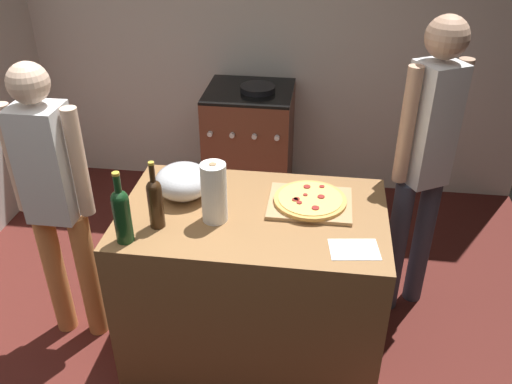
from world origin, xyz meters
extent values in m
cube|color=#511E19|center=(0.00, 1.28, -0.01)|extent=(4.13, 3.16, 0.02)
cube|color=beige|center=(0.00, 2.61, 1.30)|extent=(4.13, 0.10, 2.60)
cube|color=olive|center=(0.23, 0.71, 0.45)|extent=(1.27, 0.79, 0.89)
cube|color=tan|center=(0.49, 0.81, 0.90)|extent=(0.40, 0.32, 0.02)
cylinder|color=tan|center=(0.49, 0.81, 0.92)|extent=(0.35, 0.35, 0.02)
cylinder|color=#EAC660|center=(0.49, 0.81, 0.93)|extent=(0.31, 0.31, 0.00)
cylinder|color=maroon|center=(0.47, 0.91, 0.94)|extent=(0.03, 0.03, 0.01)
cylinder|color=maroon|center=(0.42, 0.78, 0.94)|extent=(0.03, 0.03, 0.01)
cylinder|color=maroon|center=(0.47, 0.83, 0.94)|extent=(0.02, 0.02, 0.01)
cylinder|color=maroon|center=(0.52, 0.72, 0.94)|extent=(0.04, 0.04, 0.01)
cylinder|color=maroon|center=(0.54, 0.92, 0.94)|extent=(0.03, 0.03, 0.01)
cylinder|color=maroon|center=(0.43, 0.78, 0.94)|extent=(0.03, 0.03, 0.01)
cylinder|color=maroon|center=(0.44, 0.75, 0.94)|extent=(0.03, 0.03, 0.01)
cylinder|color=maroon|center=(0.54, 0.82, 0.94)|extent=(0.03, 0.03, 0.01)
cylinder|color=#B2B2B7|center=(-0.13, 0.81, 0.90)|extent=(0.12, 0.12, 0.01)
ellipsoid|color=silver|center=(-0.13, 0.81, 0.98)|extent=(0.28, 0.28, 0.17)
cylinder|color=white|center=(0.06, 0.63, 1.04)|extent=(0.12, 0.12, 0.29)
cylinder|color=#997551|center=(0.06, 0.63, 1.04)|extent=(0.03, 0.03, 0.29)
cylinder|color=#143819|center=(-0.29, 0.41, 1.00)|extent=(0.08, 0.08, 0.21)
sphere|color=#143819|center=(-0.29, 0.41, 1.11)|extent=(0.08, 0.08, 0.08)
cylinder|color=#143819|center=(-0.29, 0.41, 1.18)|extent=(0.03, 0.03, 0.09)
cylinder|color=gold|center=(-0.29, 0.41, 1.23)|extent=(0.03, 0.03, 0.01)
cylinder|color=#331E0F|center=(-0.19, 0.54, 0.99)|extent=(0.07, 0.07, 0.20)
sphere|color=#331E0F|center=(-0.19, 0.54, 1.09)|extent=(0.07, 0.07, 0.07)
cylinder|color=#331E0F|center=(-0.19, 0.54, 1.16)|extent=(0.03, 0.03, 0.09)
cylinder|color=gold|center=(-0.19, 0.54, 1.22)|extent=(0.03, 0.03, 0.01)
cube|color=white|center=(0.70, 0.48, 0.89)|extent=(0.23, 0.18, 0.00)
cube|color=brown|center=(-0.01, 2.21, 0.46)|extent=(0.62, 0.58, 0.91)
cube|color=black|center=(-0.01, 2.21, 0.92)|extent=(0.62, 0.58, 0.02)
cylinder|color=silver|center=(-0.24, 1.91, 0.71)|extent=(0.04, 0.02, 0.04)
cylinder|color=silver|center=(-0.09, 1.91, 0.71)|extent=(0.04, 0.02, 0.04)
cylinder|color=silver|center=(0.07, 1.91, 0.71)|extent=(0.04, 0.02, 0.04)
cylinder|color=silver|center=(0.22, 1.91, 0.71)|extent=(0.04, 0.02, 0.04)
cylinder|color=black|center=(0.05, 2.19, 0.95)|extent=(0.25, 0.25, 0.04)
cylinder|color=#D88C4C|center=(-0.87, 0.71, 0.39)|extent=(0.11, 0.11, 0.78)
cylinder|color=#D88C4C|center=(-0.68, 0.71, 0.39)|extent=(0.11, 0.11, 0.78)
cube|color=silver|center=(-0.77, 0.71, 1.08)|extent=(0.24, 0.20, 0.59)
cylinder|color=beige|center=(-0.93, 0.71, 1.09)|extent=(0.08, 0.08, 0.56)
cylinder|color=beige|center=(-0.61, 0.71, 1.09)|extent=(0.08, 0.08, 0.56)
sphere|color=beige|center=(-0.77, 0.71, 1.48)|extent=(0.19, 0.19, 0.19)
cylinder|color=#383D4C|center=(1.15, 1.24, 0.43)|extent=(0.11, 0.11, 0.86)
cylinder|color=#383D4C|center=(0.99, 1.15, 0.43)|extent=(0.11, 0.11, 0.86)
cube|color=silver|center=(1.07, 1.19, 1.18)|extent=(0.28, 0.28, 0.64)
cylinder|color=tan|center=(1.20, 1.27, 1.20)|extent=(0.08, 0.08, 0.61)
cylinder|color=tan|center=(0.94, 1.12, 1.20)|extent=(0.08, 0.08, 0.61)
sphere|color=tan|center=(1.07, 1.19, 1.62)|extent=(0.21, 0.21, 0.21)
camera|label=1|loc=(0.53, -1.40, 2.30)|focal=37.82mm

